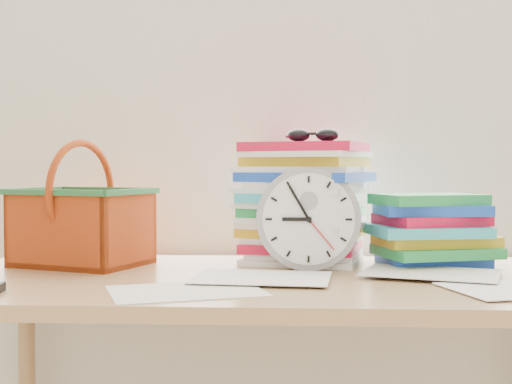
# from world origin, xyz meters

# --- Properties ---
(curtain) EXTENTS (2.40, 0.01, 2.50)m
(curtain) POSITION_xyz_m (0.00, 1.98, 1.30)
(curtain) COLOR white
(curtain) RESTS_ON room_shell
(desk) EXTENTS (1.40, 0.70, 0.75)m
(desk) POSITION_xyz_m (0.00, 1.60, 0.68)
(desk) COLOR #9E774A
(desk) RESTS_ON ground
(paper_stack) EXTENTS (0.38, 0.35, 0.30)m
(paper_stack) POSITION_xyz_m (0.07, 1.83, 0.90)
(paper_stack) COLOR white
(paper_stack) RESTS_ON desk
(clock) EXTENTS (0.24, 0.05, 0.24)m
(clock) POSITION_xyz_m (0.09, 1.70, 0.87)
(clock) COLOR #949596
(clock) RESTS_ON desk
(sunglasses) EXTENTS (0.16, 0.14, 0.03)m
(sunglasses) POSITION_xyz_m (0.10, 1.77, 1.06)
(sunglasses) COLOR black
(sunglasses) RESTS_ON paper_stack
(book_stack) EXTENTS (0.33, 0.28, 0.17)m
(book_stack) POSITION_xyz_m (0.38, 1.78, 0.84)
(book_stack) COLOR white
(book_stack) RESTS_ON desk
(basket) EXTENTS (0.35, 0.31, 0.29)m
(basket) POSITION_xyz_m (-0.45, 1.75, 0.90)
(basket) COLOR #BA4412
(basket) RESTS_ON desk
(scattered_papers) EXTENTS (1.26, 0.42, 0.02)m
(scattered_papers) POSITION_xyz_m (0.00, 1.60, 0.76)
(scattered_papers) COLOR white
(scattered_papers) RESTS_ON desk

